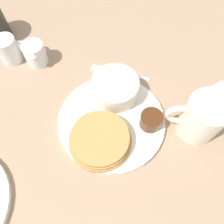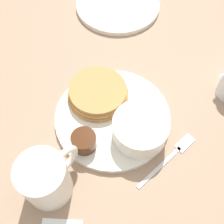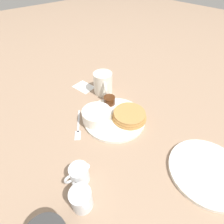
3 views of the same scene
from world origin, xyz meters
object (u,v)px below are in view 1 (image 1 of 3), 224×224
object	(u,v)px
plate	(112,121)
bowl	(115,88)
coffee_mug	(201,118)
fork	(113,72)
creamer_pitcher_far	(8,49)
creamer_pitcher_near	(35,54)

from	to	relation	value
plate	bowl	world-z (taller)	bowl
coffee_mug	fork	world-z (taller)	coffee_mug
creamer_pitcher_far	fork	distance (m)	0.26
plate	creamer_pitcher_near	distance (m)	0.26
fork	coffee_mug	bearing A→B (deg)	117.10
coffee_mug	creamer_pitcher_near	size ratio (longest dim) A/B	1.40
creamer_pitcher_near	fork	xyz separation A→B (m)	(-0.17, 0.10, -0.03)
plate	coffee_mug	bearing A→B (deg)	154.05
coffee_mug	creamer_pitcher_near	bearing A→B (deg)	-48.58
creamer_pitcher_near	fork	bearing A→B (deg)	148.36
plate	creamer_pitcher_near	size ratio (longest dim) A/B	3.02
coffee_mug	creamer_pitcher_far	distance (m)	0.47
coffee_mug	plate	bearing A→B (deg)	-25.95
coffee_mug	fork	size ratio (longest dim) A/B	0.83
coffee_mug	creamer_pitcher_near	xyz separation A→B (m)	(0.27, -0.31, -0.02)
plate	fork	world-z (taller)	plate
creamer_pitcher_near	creamer_pitcher_far	size ratio (longest dim) A/B	0.96
plate	bowl	size ratio (longest dim) A/B	2.22
creamer_pitcher_far	coffee_mug	bearing A→B (deg)	134.10
coffee_mug	fork	distance (m)	0.23
creamer_pitcher_far	fork	size ratio (longest dim) A/B	0.62
plate	creamer_pitcher_far	world-z (taller)	creamer_pitcher_far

